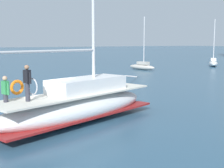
{
  "coord_description": "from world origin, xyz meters",
  "views": [
    {
      "loc": [
        15.71,
        -4.7,
        4.05
      ],
      "look_at": [
        1.38,
        3.36,
        1.8
      ],
      "focal_mm": 50.37,
      "sensor_mm": 36.0,
      "label": 1
    }
  ],
  "objects": [
    {
      "name": "moored_cutter_right",
      "position": [
        -20.91,
        34.92,
        0.58
      ],
      "size": [
        4.78,
        4.8,
        7.59
      ],
      "color": "silver",
      "rests_on": "ground"
    },
    {
      "name": "ground_plane",
      "position": [
        0.0,
        0.0,
        0.0
      ],
      "size": [
        400.0,
        400.0,
        0.0
      ],
      "primitive_type": "plane",
      "color": "#2D516B"
    },
    {
      "name": "moored_sloop_near",
      "position": [
        -21.21,
        20.99,
        0.53
      ],
      "size": [
        4.8,
        2.06,
        7.45
      ],
      "color": "#B7B2A8",
      "rests_on": "ground"
    },
    {
      "name": "main_sailboat",
      "position": [
        1.35,
        1.43,
        0.92
      ],
      "size": [
        5.54,
        9.84,
        14.41
      ],
      "color": "white",
      "rests_on": "ground"
    }
  ]
}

